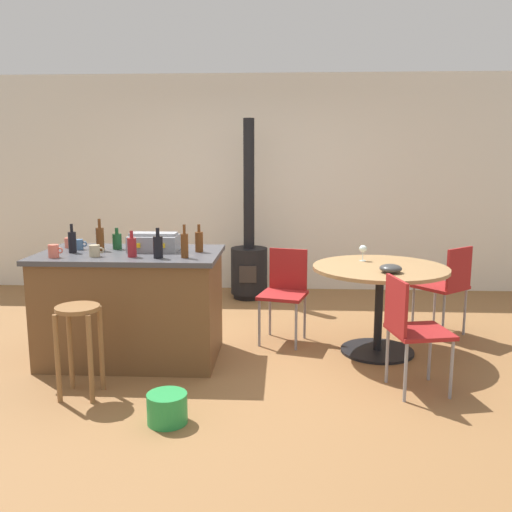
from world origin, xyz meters
TOP-DOWN VIEW (x-y plane):
  - ground_plane at (0.00, 0.00)m, footprint 8.80×8.80m
  - back_wall at (0.00, 2.53)m, footprint 8.00×0.10m
  - kitchen_island at (-0.85, -0.12)m, footprint 1.49×0.89m
  - wooden_stool at (-1.02, -0.89)m, footprint 0.31×0.31m
  - dining_table at (1.25, 0.13)m, footprint 1.15×1.15m
  - folding_chair_near at (1.34, -0.69)m, footprint 0.47×0.47m
  - folding_chair_far at (1.96, 0.63)m, footprint 0.56×0.56m
  - folding_chair_left at (0.43, 0.42)m, footprint 0.49×0.49m
  - wood_stove at (0.00, 1.98)m, footprint 0.44×0.45m
  - toolbox at (-0.66, -0.04)m, footprint 0.41×0.26m
  - bottle_0 at (-0.28, -0.07)m, footprint 0.07×0.07m
  - bottle_1 at (-1.31, -0.17)m, footprint 0.06×0.06m
  - bottle_2 at (-1.00, 0.03)m, footprint 0.08×0.08m
  - bottle_3 at (-1.12, -0.05)m, footprint 0.07×0.07m
  - bottle_4 at (-0.35, -0.35)m, footprint 0.06×0.06m
  - bottle_5 at (-0.55, -0.37)m, footprint 0.08×0.08m
  - bottle_6 at (-0.77, -0.33)m, footprint 0.07×0.07m
  - cup_0 at (-1.31, -0.01)m, footprint 0.11×0.07m
  - cup_1 at (-1.37, -0.39)m, footprint 0.12×0.08m
  - cup_2 at (-1.07, -0.33)m, footprint 0.12×0.08m
  - cup_3 at (-1.44, 0.08)m, footprint 0.11×0.07m
  - wine_glass at (1.13, 0.38)m, footprint 0.07×0.07m
  - serving_bowl at (1.29, -0.13)m, footprint 0.18×0.18m
  - plastic_bucket at (-0.32, -1.27)m, footprint 0.26×0.26m

SIDE VIEW (x-z plane):
  - ground_plane at x=0.00m, z-range 0.00..0.00m
  - plastic_bucket at x=-0.32m, z-range 0.00..0.20m
  - kitchen_island at x=-0.85m, z-range 0.00..0.92m
  - wooden_stool at x=-1.02m, z-range 0.14..0.80m
  - folding_chair_left at x=0.43m, z-range 0.07..0.92m
  - folding_chair_near at x=1.34m, z-range 0.07..0.92m
  - wood_stove at x=0.00m, z-range -0.56..1.57m
  - folding_chair_far at x=1.96m, z-range 0.08..0.95m
  - dining_table at x=1.25m, z-range 0.21..0.98m
  - serving_bowl at x=1.29m, z-range 0.77..0.84m
  - wine_glass at x=1.13m, z-range 0.80..0.95m
  - cup_3 at x=-1.44m, z-range 0.92..1.00m
  - cup_0 at x=-1.31m, z-range 0.92..1.00m
  - cup_2 at x=-1.07m, z-range 0.92..1.01m
  - cup_1 at x=-1.37m, z-range 0.92..1.02m
  - bottle_2 at x=-1.00m, z-range 0.89..1.08m
  - toolbox at x=-0.66m, z-range 0.91..1.06m
  - bottle_6 at x=-0.77m, z-range 0.89..1.10m
  - bottle_0 at x=-0.28m, z-range 0.89..1.12m
  - bottle_5 at x=-0.55m, z-range 0.89..1.13m
  - bottle_1 at x=-1.31m, z-range 0.89..1.13m
  - bottle_4 at x=-0.35m, z-range 0.89..1.15m
  - bottle_3 at x=-1.12m, z-range 0.88..1.15m
  - back_wall at x=0.00m, z-range 0.00..2.70m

